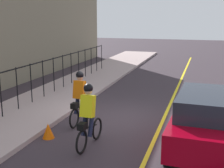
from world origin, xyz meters
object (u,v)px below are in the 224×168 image
object	(u,v)px
cyclist_follow	(88,116)
traffic_cone_far	(48,131)
cyclist_lead	(80,98)
traffic_cone_near	(86,102)
patrol_sedan	(208,118)

from	to	relation	value
cyclist_follow	traffic_cone_far	distance (m)	1.57
cyclist_lead	traffic_cone_near	world-z (taller)	cyclist_lead
cyclist_lead	cyclist_follow	size ratio (longest dim) A/B	1.00
cyclist_follow	patrol_sedan	size ratio (longest dim) A/B	0.41
cyclist_follow	patrol_sedan	distance (m)	3.32
cyclist_lead	patrol_sedan	world-z (taller)	cyclist_lead
cyclist_lead	traffic_cone_near	size ratio (longest dim) A/B	2.92
cyclist_lead	patrol_sedan	distance (m)	4.18
cyclist_lead	cyclist_follow	distance (m)	1.95
cyclist_lead	patrol_sedan	size ratio (longest dim) A/B	0.41
cyclist_follow	patrol_sedan	xyz separation A→B (m)	(1.04, -3.15, -0.09)
traffic_cone_far	traffic_cone_near	bearing A→B (deg)	-0.22
cyclist_lead	traffic_cone_far	size ratio (longest dim) A/B	3.93
cyclist_lead	traffic_cone_far	bearing A→B (deg)	166.80
cyclist_lead	cyclist_follow	bearing A→B (deg)	-147.02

